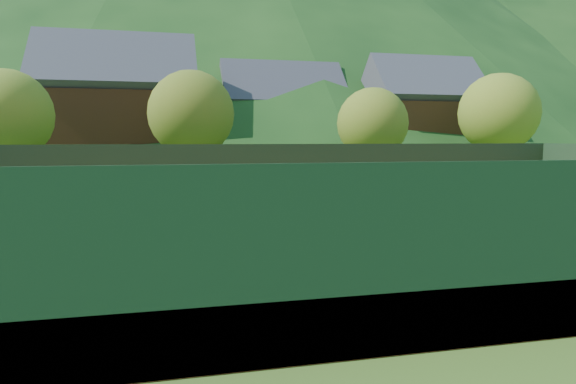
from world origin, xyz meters
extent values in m
plane|color=#35571B|center=(0.00, 0.00, 0.00)|extent=(400.00, 400.00, 0.00)
cube|color=#B64E1D|center=(0.00, 0.00, 0.01)|extent=(40.00, 24.00, 0.02)
cone|color=black|center=(90.00, 150.00, 47.50)|extent=(260.00, 260.00, 95.00)
imported|color=#182CA0|center=(-2.42, -2.58, 0.99)|extent=(0.78, 0.58, 1.94)
imported|color=orange|center=(0.99, 1.02, 0.67)|extent=(0.69, 0.56, 1.31)
imported|color=orange|center=(2.86, 2.84, 0.74)|extent=(0.91, 0.56, 1.44)
imported|color=orange|center=(7.03, 2.37, 0.81)|extent=(0.91, 0.76, 1.59)
imported|color=orange|center=(9.81, 2.19, 0.70)|extent=(0.99, 0.75, 1.36)
sphere|color=#CBF328|center=(-7.24, -0.88, 0.05)|extent=(0.07, 0.07, 0.07)
sphere|color=#CBF328|center=(-3.39, -4.46, 0.05)|extent=(0.07, 0.07, 0.07)
sphere|color=#CBF328|center=(0.63, -5.39, 0.05)|extent=(0.07, 0.07, 0.07)
sphere|color=#CBF328|center=(-1.23, -3.15, 0.05)|extent=(0.07, 0.07, 0.07)
sphere|color=#CBF328|center=(-6.88, -0.87, 0.05)|extent=(0.07, 0.07, 0.07)
sphere|color=#CBF328|center=(3.91, -8.31, 0.05)|extent=(0.07, 0.07, 0.07)
sphere|color=#CBF328|center=(0.97, -1.45, 0.05)|extent=(0.07, 0.07, 0.07)
sphere|color=#CBF328|center=(-4.66, -1.80, 0.05)|extent=(0.07, 0.07, 0.07)
sphere|color=#CBF328|center=(-0.82, -2.31, 0.05)|extent=(0.07, 0.07, 0.07)
sphere|color=#CBF328|center=(5.38, -2.31, 0.05)|extent=(0.07, 0.07, 0.07)
sphere|color=#CBF328|center=(-1.39, -5.04, 0.05)|extent=(0.07, 0.07, 0.07)
sphere|color=#CBF328|center=(-3.55, -5.21, 0.05)|extent=(0.07, 0.07, 0.07)
sphere|color=#CBF328|center=(-3.75, -2.87, 0.05)|extent=(0.07, 0.07, 0.07)
sphere|color=#CBF328|center=(-1.65, -7.97, 0.05)|extent=(0.07, 0.07, 0.07)
sphere|color=#CBF328|center=(-5.06, -1.77, 0.05)|extent=(0.07, 0.07, 0.07)
sphere|color=#CBF328|center=(-5.61, -1.73, 0.05)|extent=(0.07, 0.07, 0.07)
sphere|color=#CBF328|center=(-4.90, -3.13, 0.05)|extent=(0.07, 0.07, 0.07)
sphere|color=#CBF328|center=(-7.44, -4.92, 0.05)|extent=(0.07, 0.07, 0.07)
sphere|color=#CBF328|center=(3.18, -3.17, 0.05)|extent=(0.07, 0.07, 0.07)
sphere|color=#CBF328|center=(-0.73, -6.04, 0.05)|extent=(0.07, 0.07, 0.07)
sphere|color=#CBF328|center=(1.69, -9.02, 0.05)|extent=(0.07, 0.07, 0.07)
sphere|color=#CBF328|center=(5.64, -3.25, 0.05)|extent=(0.07, 0.07, 0.07)
cube|color=white|center=(0.00, -5.49, 0.02)|extent=(23.77, 0.06, 0.00)
cube|color=white|center=(0.00, 5.49, 0.02)|extent=(23.77, 0.06, 0.00)
cube|color=white|center=(0.00, -4.12, 0.02)|extent=(23.77, 0.06, 0.00)
cube|color=white|center=(0.00, 4.12, 0.02)|extent=(23.77, 0.06, 0.00)
cube|color=white|center=(-6.40, 0.00, 0.02)|extent=(0.06, 8.23, 0.00)
cube|color=white|center=(6.40, 0.00, 0.02)|extent=(0.06, 8.23, 0.00)
cube|color=silver|center=(0.00, 0.00, 0.02)|extent=(12.80, 0.06, 0.00)
cube|color=white|center=(0.00, 0.00, 0.02)|extent=(0.06, 10.97, 0.00)
cube|color=black|center=(0.00, 0.00, 0.47)|extent=(0.03, 11.97, 0.90)
cube|color=white|center=(0.00, 0.00, 0.94)|extent=(0.05, 11.97, 0.06)
cylinder|color=black|center=(0.00, -5.99, 0.57)|extent=(0.10, 0.10, 1.10)
cylinder|color=black|center=(0.00, 5.99, 0.57)|extent=(0.10, 0.10, 1.10)
cube|color=black|center=(0.00, 12.00, 1.52)|extent=(40.00, 0.05, 3.00)
cube|color=#195829|center=(0.00, 12.00, 0.52)|extent=(40.40, 0.05, 1.00)
cube|color=#15301C|center=(0.00, -12.00, 1.52)|extent=(40.00, 0.05, 3.00)
cube|color=#1A5E27|center=(0.00, -12.00, 0.52)|extent=(40.40, 0.05, 1.00)
cylinder|color=black|center=(-7.70, -5.16, 0.30)|extent=(0.02, 0.02, 0.55)
cylinder|color=black|center=(-7.15, -5.16, 0.30)|extent=(0.02, 0.02, 0.55)
cylinder|color=black|center=(-7.70, -4.61, 0.30)|extent=(0.02, 0.02, 0.55)
cylinder|color=black|center=(-7.15, -4.61, 0.30)|extent=(0.02, 0.02, 0.55)
cube|color=black|center=(-7.43, -4.89, 0.57)|extent=(0.55, 0.55, 0.02)
cube|color=black|center=(-7.43, -5.16, 0.80)|extent=(0.55, 0.02, 0.45)
cube|color=black|center=(-7.43, -4.61, 0.80)|extent=(0.55, 0.02, 0.45)
cube|color=black|center=(-7.70, -4.89, 0.80)|extent=(0.02, 0.55, 0.45)
cube|color=black|center=(-7.15, -4.89, 0.80)|extent=(0.02, 0.55, 0.45)
sphere|color=#CCE526|center=(-7.63, -5.09, 0.99)|extent=(0.07, 0.07, 0.07)
sphere|color=#CCE526|center=(-7.63, -4.95, 0.99)|extent=(0.07, 0.07, 0.07)
sphere|color=#CCE526|center=(-7.63, -4.82, 0.99)|extent=(0.07, 0.07, 0.07)
sphere|color=#CCE526|center=(-7.63, -4.68, 0.99)|extent=(0.07, 0.07, 0.07)
sphere|color=#CCE526|center=(-7.50, -5.09, 0.99)|extent=(0.07, 0.07, 0.07)
sphere|color=#CCE526|center=(-7.50, -4.95, 0.99)|extent=(0.07, 0.07, 0.07)
sphere|color=#CCE526|center=(-7.50, -4.82, 0.99)|extent=(0.07, 0.07, 0.07)
sphere|color=#CCE526|center=(-7.50, -4.68, 0.99)|extent=(0.07, 0.07, 0.07)
sphere|color=#CCE526|center=(-7.36, -5.09, 0.99)|extent=(0.07, 0.07, 0.07)
sphere|color=#CCE526|center=(-7.36, -4.95, 0.99)|extent=(0.07, 0.07, 0.07)
sphere|color=#CCE526|center=(-7.36, -4.82, 0.99)|extent=(0.07, 0.07, 0.07)
sphere|color=#CCE526|center=(-7.36, -4.68, 0.99)|extent=(0.07, 0.07, 0.07)
sphere|color=#CCE526|center=(-7.22, -5.09, 0.99)|extent=(0.07, 0.07, 0.07)
sphere|color=#CCE526|center=(-7.22, -4.95, 0.99)|extent=(0.07, 0.07, 0.07)
sphere|color=#CCE526|center=(-7.22, -4.82, 0.99)|extent=(0.07, 0.07, 0.07)
sphere|color=#CCE526|center=(-7.22, -4.68, 0.99)|extent=(0.07, 0.07, 0.07)
cube|color=beige|center=(-10.00, 30.00, 1.44)|extent=(12.00, 9.00, 2.88)
cube|color=#351B0E|center=(-10.00, 30.00, 5.12)|extent=(12.24, 9.18, 4.48)
cube|color=#3D3E45|center=(-10.00, 30.00, 7.96)|extent=(13.80, 9.93, 9.93)
cube|color=beige|center=(6.00, 34.00, 1.26)|extent=(11.00, 8.00, 2.52)
cube|color=#381B0F|center=(6.00, 34.00, 4.48)|extent=(11.22, 8.16, 3.92)
cube|color=#3C3C43|center=(6.00, 34.00, 7.04)|extent=(12.65, 8.82, 8.82)
cube|color=beige|center=(20.00, 30.00, 1.35)|extent=(10.00, 8.00, 2.70)
cube|color=#3C2110|center=(20.00, 30.00, 4.80)|extent=(10.20, 8.16, 4.20)
cube|color=#42424A|center=(20.00, 30.00, 7.50)|extent=(11.50, 8.82, 8.82)
cylinder|color=#3D2718|center=(-16.00, 18.00, 1.35)|extent=(0.36, 0.36, 2.70)
sphere|color=#4E751F|center=(-16.00, 18.00, 4.88)|extent=(6.00, 6.00, 6.00)
cylinder|color=#402819|center=(-4.00, 20.00, 1.44)|extent=(0.36, 0.36, 2.88)
sphere|color=#496A1C|center=(-4.00, 20.00, 5.20)|extent=(6.40, 6.40, 6.40)
cylinder|color=#41281A|center=(10.00, 19.00, 1.26)|extent=(0.36, 0.36, 2.52)
sphere|color=#50731E|center=(10.00, 19.00, 4.55)|extent=(5.60, 5.60, 5.60)
cylinder|color=#422A1A|center=(22.00, 20.00, 1.53)|extent=(0.36, 0.36, 3.06)
sphere|color=#547B20|center=(22.00, 20.00, 5.53)|extent=(6.80, 6.80, 6.80)
camera|label=1|loc=(-5.98, -19.07, 3.38)|focal=32.00mm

